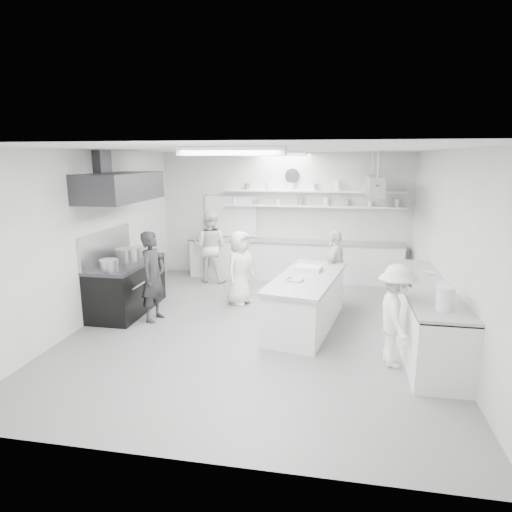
% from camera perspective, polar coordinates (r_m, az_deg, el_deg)
% --- Properties ---
extents(floor, '(6.00, 7.00, 0.02)m').
position_cam_1_polar(floor, '(7.69, 0.27, -9.30)').
color(floor, gray).
rests_on(floor, ground).
extents(ceiling, '(6.00, 7.00, 0.02)m').
position_cam_1_polar(ceiling, '(7.14, 0.29, 13.80)').
color(ceiling, silver).
rests_on(ceiling, wall_back).
extents(wall_back, '(6.00, 0.04, 3.00)m').
position_cam_1_polar(wall_back, '(10.69, 3.59, 5.28)').
color(wall_back, silver).
rests_on(wall_back, floor).
extents(wall_front, '(6.00, 0.04, 3.00)m').
position_cam_1_polar(wall_front, '(3.98, -8.67, -7.56)').
color(wall_front, silver).
rests_on(wall_front, floor).
extents(wall_left, '(0.04, 7.00, 3.00)m').
position_cam_1_polar(wall_left, '(8.33, -20.52, 2.40)').
color(wall_left, silver).
rests_on(wall_left, floor).
extents(wall_right, '(0.04, 7.00, 3.00)m').
position_cam_1_polar(wall_right, '(7.37, 23.91, 0.87)').
color(wall_right, silver).
rests_on(wall_right, floor).
extents(stove, '(0.80, 1.80, 0.90)m').
position_cam_1_polar(stove, '(8.71, -16.38, -3.99)').
color(stove, black).
rests_on(stove, floor).
extents(exhaust_hood, '(0.85, 2.00, 0.50)m').
position_cam_1_polar(exhaust_hood, '(8.38, -17.19, 8.56)').
color(exhaust_hood, '#343439').
rests_on(exhaust_hood, wall_left).
extents(back_counter, '(5.00, 0.60, 0.92)m').
position_cam_1_polar(back_counter, '(10.55, 4.93, -0.58)').
color(back_counter, white).
rests_on(back_counter, floor).
extents(shelf_lower, '(4.20, 0.26, 0.04)m').
position_cam_1_polar(shelf_lower, '(10.47, 7.35, 6.43)').
color(shelf_lower, white).
rests_on(shelf_lower, wall_back).
extents(shelf_upper, '(4.20, 0.26, 0.04)m').
position_cam_1_polar(shelf_upper, '(10.44, 7.41, 8.34)').
color(shelf_upper, white).
rests_on(shelf_upper, wall_back).
extents(pass_through_window, '(1.30, 0.04, 1.00)m').
position_cam_1_polar(pass_through_window, '(10.90, -3.25, 5.17)').
color(pass_through_window, black).
rests_on(pass_through_window, wall_back).
extents(wall_clock, '(0.32, 0.05, 0.32)m').
position_cam_1_polar(wall_clock, '(10.55, 4.73, 10.34)').
color(wall_clock, white).
rests_on(wall_clock, wall_back).
extents(right_counter, '(0.74, 3.30, 0.94)m').
position_cam_1_polar(right_counter, '(7.37, 20.89, -7.19)').
color(right_counter, white).
rests_on(right_counter, floor).
extents(pot_rack, '(0.30, 1.60, 0.40)m').
position_cam_1_polar(pot_rack, '(9.47, 15.08, 8.79)').
color(pot_rack, '#ABABAC').
rests_on(pot_rack, ceiling).
extents(light_fixture_front, '(1.30, 0.25, 0.10)m').
position_cam_1_polar(light_fixture_front, '(5.37, -3.17, 13.42)').
color(light_fixture_front, white).
rests_on(light_fixture_front, ceiling).
extents(light_fixture_rear, '(1.30, 0.25, 0.10)m').
position_cam_1_polar(light_fixture_rear, '(8.91, 2.38, 13.11)').
color(light_fixture_rear, white).
rests_on(light_fixture_rear, ceiling).
extents(prep_island, '(1.26, 2.42, 0.85)m').
position_cam_1_polar(prep_island, '(7.65, 6.54, -6.05)').
color(prep_island, white).
rests_on(prep_island, floor).
extents(stove_pot, '(0.40, 0.40, 0.29)m').
position_cam_1_polar(stove_pot, '(8.61, -16.46, -0.02)').
color(stove_pot, '#ABABAC').
rests_on(stove_pot, stove).
extents(cook_stove, '(0.47, 0.64, 1.62)m').
position_cam_1_polar(cook_stove, '(8.00, -13.21, -2.59)').
color(cook_stove, '#262627').
rests_on(cook_stove, floor).
extents(cook_back, '(0.86, 0.69, 1.67)m').
position_cam_1_polar(cook_back, '(10.31, -5.96, 1.22)').
color(cook_back, white).
rests_on(cook_back, floor).
extents(cook_island_left, '(0.72, 0.85, 1.47)m').
position_cam_1_polar(cook_island_left, '(8.71, -2.12, -1.51)').
color(cook_island_left, white).
rests_on(cook_island_left, floor).
extents(cook_island_right, '(0.62, 0.95, 1.51)m').
position_cam_1_polar(cook_island_right, '(8.78, 10.17, -1.48)').
color(cook_island_right, white).
rests_on(cook_island_right, floor).
extents(cook_right, '(0.64, 0.99, 1.45)m').
position_cam_1_polar(cook_right, '(6.43, 17.71, -7.42)').
color(cook_right, white).
rests_on(cook_right, floor).
extents(bowl_island_a, '(0.32, 0.32, 0.07)m').
position_cam_1_polar(bowl_island_a, '(7.26, 5.17, -3.25)').
color(bowl_island_a, '#ABABAC').
rests_on(bowl_island_a, prep_island).
extents(bowl_island_b, '(0.22, 0.22, 0.06)m').
position_cam_1_polar(bowl_island_b, '(7.20, 4.46, -3.40)').
color(bowl_island_b, white).
rests_on(bowl_island_b, prep_island).
extents(bowl_right, '(0.29, 0.29, 0.05)m').
position_cam_1_polar(bowl_right, '(7.87, 21.27, -2.20)').
color(bowl_right, white).
rests_on(bowl_right, right_counter).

